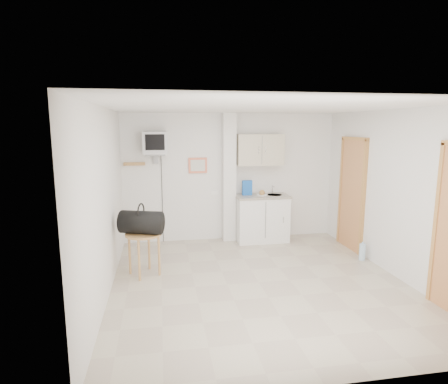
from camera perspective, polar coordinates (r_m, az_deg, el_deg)
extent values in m
plane|color=#BBAE96|center=(5.64, 5.31, -13.54)|extent=(4.50, 4.50, 0.00)
cube|color=white|center=(7.44, 0.98, 2.26)|extent=(4.20, 0.04, 2.50)
cube|color=white|center=(3.22, 16.19, -8.45)|extent=(4.20, 0.04, 2.50)
cube|color=white|center=(5.14, -17.69, -1.69)|extent=(0.04, 4.50, 2.50)
cube|color=white|center=(6.16, 24.74, -0.27)|extent=(0.04, 4.50, 2.50)
cube|color=white|center=(5.18, 5.77, 12.72)|extent=(4.20, 4.50, 0.04)
cube|color=white|center=(7.32, 0.76, 2.14)|extent=(0.25, 0.22, 2.50)
cube|color=#E46C4D|center=(7.30, -4.02, 4.07)|extent=(0.36, 0.03, 0.30)
cube|color=silver|center=(7.28, -4.01, 4.05)|extent=(0.28, 0.01, 0.22)
cube|color=tan|center=(7.26, -13.51, 4.18)|extent=(0.40, 0.05, 0.06)
cube|color=white|center=(7.42, -1.44, -0.10)|extent=(0.15, 0.02, 0.08)
cylinder|color=tan|center=(7.21, -14.72, 4.02)|extent=(0.02, 0.08, 0.02)
cylinder|color=tan|center=(7.20, -13.53, 4.06)|extent=(0.02, 0.08, 0.02)
cylinder|color=tan|center=(7.19, -12.34, 4.10)|extent=(0.02, 0.08, 0.02)
cube|color=olive|center=(7.24, 18.88, -0.50)|extent=(0.04, 0.75, 2.00)
cube|color=brown|center=(7.23, 18.84, -0.50)|extent=(0.06, 0.87, 2.06)
cube|color=white|center=(7.46, 5.75, -4.11)|extent=(1.00, 0.55, 0.88)
cube|color=gray|center=(7.36, 5.82, -0.63)|extent=(1.03, 0.58, 0.04)
cylinder|color=#B7B7BA|center=(7.43, 7.67, -0.61)|extent=(0.30, 0.30, 0.05)
cylinder|color=#B7B7BA|center=(7.54, 7.38, 0.37)|extent=(0.02, 0.02, 0.16)
cylinder|color=#B7B7BA|center=(7.47, 7.52, 0.86)|extent=(0.02, 0.13, 0.02)
cube|color=#C1B79D|center=(7.35, 5.47, 6.44)|extent=(0.90, 0.32, 0.60)
cube|color=#1653B2|center=(7.32, 3.55, 0.65)|extent=(0.19, 0.07, 0.29)
cylinder|color=white|center=(7.33, 5.81, -0.45)|extent=(0.22, 0.22, 0.01)
sphere|color=tan|center=(7.32, 5.82, -0.10)|extent=(0.11, 0.11, 0.11)
cube|color=slate|center=(7.10, -10.39, 5.63)|extent=(0.36, 0.32, 0.02)
cube|color=slate|center=(7.24, -10.36, 5.07)|extent=(0.10, 0.06, 0.20)
cube|color=#B7B7BA|center=(7.02, -10.46, 7.38)|extent=(0.44, 0.42, 0.40)
cube|color=black|center=(6.80, -10.48, 7.47)|extent=(0.34, 0.02, 0.28)
cylinder|color=black|center=(7.35, -9.39, -1.00)|extent=(0.01, 0.01, 1.73)
cylinder|color=tan|center=(5.81, -12.17, -6.30)|extent=(0.54, 0.54, 0.03)
cylinder|color=tan|center=(5.84, -9.87, -9.52)|extent=(0.04, 0.04, 0.63)
cylinder|color=tan|center=(6.12, -11.35, -8.66)|extent=(0.04, 0.04, 0.63)
cylinder|color=tan|center=(5.98, -14.19, -9.20)|extent=(0.04, 0.04, 0.63)
cylinder|color=tan|center=(5.70, -12.81, -10.11)|extent=(0.04, 0.04, 0.63)
cylinder|color=black|center=(5.75, -12.48, -4.53)|extent=(0.71, 0.53, 0.35)
torus|color=black|center=(5.71, -12.54, -2.94)|extent=(0.10, 0.25, 0.26)
cylinder|color=#AACDE7|center=(6.86, 20.32, -8.56)|extent=(0.11, 0.11, 0.28)
cylinder|color=#AACDE7|center=(6.81, 20.40, -7.30)|extent=(0.03, 0.03, 0.04)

